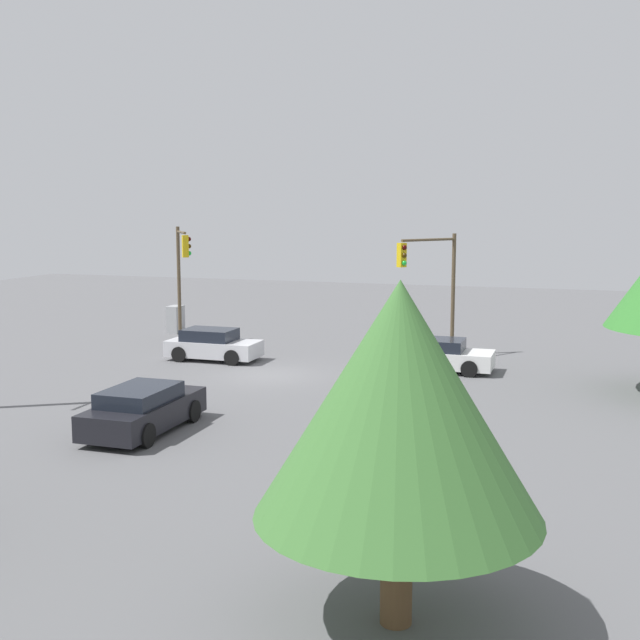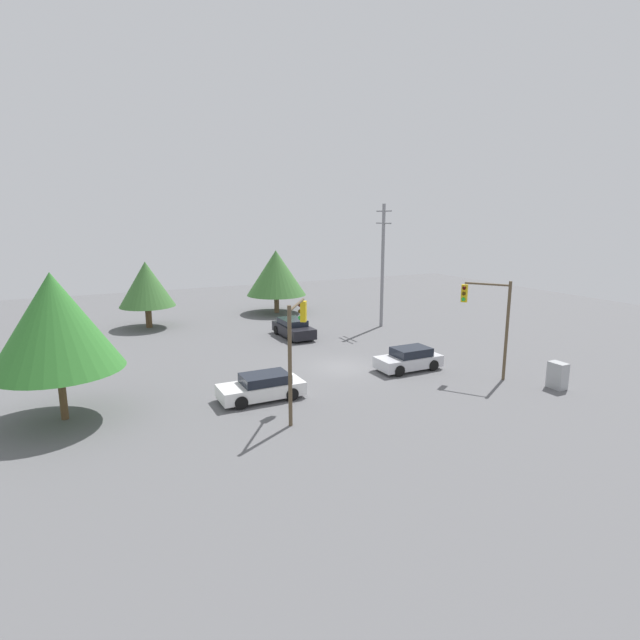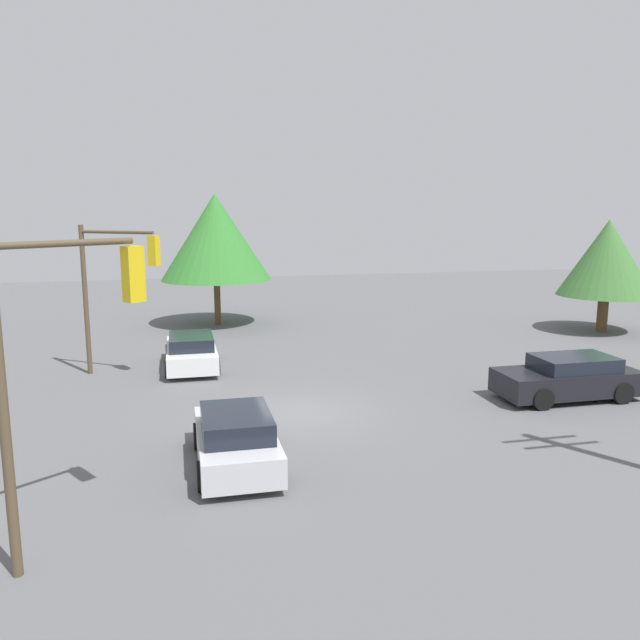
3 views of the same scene
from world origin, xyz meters
TOP-DOWN VIEW (x-y plane):
  - ground_plane at (0.00, 0.00)m, footprint 80.00×80.00m
  - sedan_white at (-3.09, 6.47)m, footprint 2.02×4.46m
  - sedan_dark at (8.95, -0.49)m, footprint 4.65×2.05m
  - sedan_silver at (-2.29, -3.57)m, footprint 1.97×4.13m
  - traffic_signal_main at (-5.77, 5.67)m, footprint 2.93×2.17m
  - traffic_signal_cross at (-5.54, -6.75)m, footprint 2.37×1.83m
  - utility_pole_tall at (9.15, -8.95)m, footprint 2.20×0.28m
  - electrical_cabinet at (-8.81, -8.95)m, footprint 0.98×0.65m
  - tree_far at (17.70, 9.39)m, footprint 4.70×4.70m
  - tree_corner at (19.14, -3.05)m, footprint 5.86×5.86m
  - tree_behind at (-1.43, 15.82)m, footprint 5.88×5.88m

SIDE VIEW (x-z plane):
  - ground_plane at x=0.00m, z-range 0.00..0.00m
  - sedan_white at x=-3.09m, z-range -0.02..1.34m
  - sedan_silver at x=-2.29m, z-range -0.02..1.39m
  - sedan_dark at x=8.95m, z-range -0.01..1.42m
  - electrical_cabinet at x=-8.81m, z-range 0.00..1.49m
  - tree_far at x=17.70m, z-range 0.91..6.63m
  - traffic_signal_main at x=-5.77m, z-range 1.04..6.68m
  - traffic_signal_cross at x=-5.54m, z-range 1.03..6.89m
  - tree_corner at x=19.14m, z-range 0.89..7.10m
  - tree_behind at x=-1.43m, z-range 1.23..8.26m
  - utility_pole_tall at x=9.15m, z-range 0.30..10.80m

